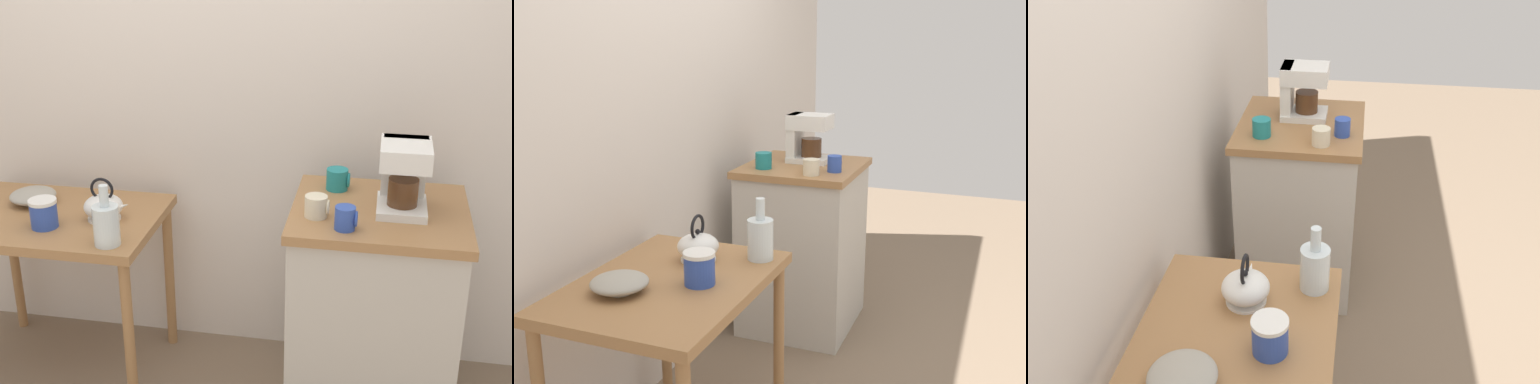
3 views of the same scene
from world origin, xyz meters
TOP-DOWN VIEW (x-y plane):
  - back_wall at (0.10, 0.46)m, footprint 4.40×0.10m
  - wooden_table at (-0.58, 0.04)m, footprint 0.86×0.62m
  - kitchen_counter at (0.75, -0.01)m, footprint 0.65×0.60m
  - bowl_stoneware at (-0.73, 0.14)m, footprint 0.20×0.20m
  - teakettle at (-0.36, 0.04)m, footprint 0.19×0.16m
  - glass_carafe_vase at (-0.26, -0.18)m, footprint 0.10×0.10m
  - canister_enamel at (-0.57, -0.08)m, footprint 0.11×0.11m
  - coffee_maker at (0.83, 0.00)m, footprint 0.18×0.22m
  - mug_small_cream at (0.52, -0.13)m, footprint 0.09×0.08m
  - mug_dark_teal at (0.58, 0.15)m, footprint 0.09×0.09m
  - mug_blue at (0.63, -0.22)m, footprint 0.08×0.07m

SIDE VIEW (x-z plane):
  - kitchen_counter at x=0.75m, z-range 0.00..0.92m
  - wooden_table at x=-0.58m, z-range 0.28..1.04m
  - bowl_stoneware at x=-0.73m, z-range 0.76..0.82m
  - teakettle at x=-0.36m, z-range 0.72..0.90m
  - canister_enamel at x=-0.57m, z-range 0.76..0.87m
  - glass_carafe_vase at x=-0.26m, z-range 0.72..0.96m
  - mug_small_cream at x=0.52m, z-range 0.92..1.00m
  - mug_blue at x=0.63m, z-range 0.92..1.00m
  - mug_dark_teal at x=0.58m, z-range 0.92..1.00m
  - coffee_maker at x=0.83m, z-range 0.93..1.19m
  - back_wall at x=0.10m, z-range 0.00..2.80m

